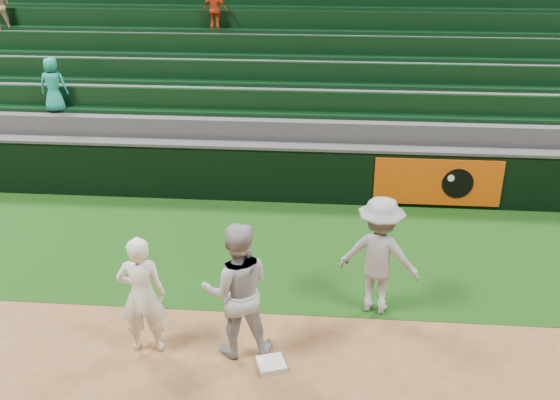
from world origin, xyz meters
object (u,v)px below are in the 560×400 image
object	(u,v)px
baserunner	(237,290)
base_coach	(379,256)
first_baseman	(142,295)
first_base	(271,364)

from	to	relation	value
baserunner	base_coach	size ratio (longest dim) A/B	1.05
base_coach	first_baseman	bearing A→B (deg)	35.66
first_base	baserunner	world-z (taller)	baserunner
first_baseman	base_coach	size ratio (longest dim) A/B	0.94
first_baseman	base_coach	world-z (taller)	base_coach
baserunner	base_coach	distance (m)	2.30
first_base	base_coach	distance (m)	2.30
first_base	baserunner	distance (m)	1.12
baserunner	base_coach	bearing A→B (deg)	-160.07
first_base	first_baseman	bearing A→B (deg)	171.96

